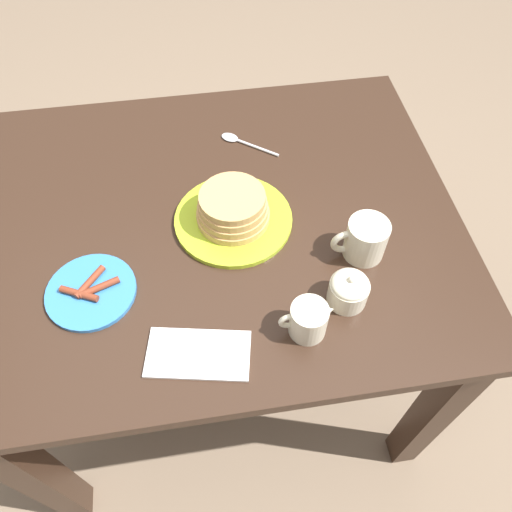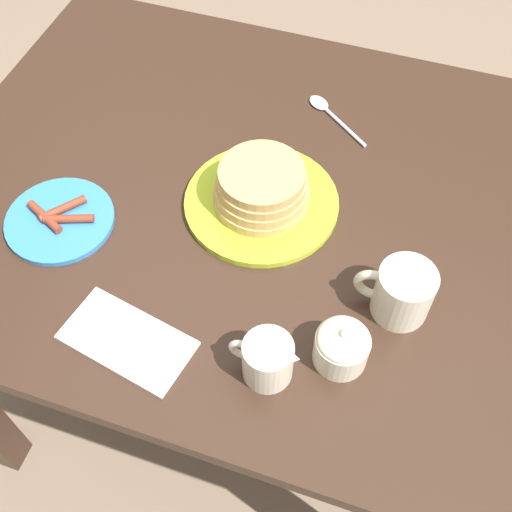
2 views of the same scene
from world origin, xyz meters
name	(u,v)px [view 1 (image 1 of 2)]	position (x,y,z in m)	size (l,w,h in m)	color
ground_plane	(229,357)	(0.00, 0.00, 0.00)	(8.00, 8.00, 0.00)	#7A6651
dining_table	(218,252)	(0.00, 0.00, 0.62)	(1.10, 0.90, 0.76)	#332116
pancake_plate	(233,212)	(-0.04, 0.02, 0.80)	(0.26, 0.26, 0.08)	#AAC628
side_plate_bacon	(91,291)	(0.27, 0.16, 0.77)	(0.18, 0.18, 0.02)	#337AC6
coffee_mug	(365,239)	(-0.30, 0.15, 0.81)	(0.12, 0.09, 0.09)	beige
creamer_pitcher	(309,320)	(-0.15, 0.31, 0.80)	(0.11, 0.07, 0.08)	beige
sugar_bowl	(349,290)	(-0.24, 0.26, 0.80)	(0.08, 0.08, 0.08)	beige
napkin	(198,354)	(0.06, 0.33, 0.77)	(0.21, 0.14, 0.01)	white
spoon	(239,141)	(-0.09, -0.24, 0.77)	(0.14, 0.11, 0.01)	silver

